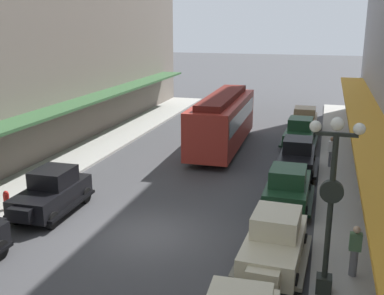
{
  "coord_description": "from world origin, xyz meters",
  "views": [
    {
      "loc": [
        6.04,
        -14.64,
        7.72
      ],
      "look_at": [
        0.0,
        6.0,
        1.8
      ],
      "focal_mm": 42.98,
      "sensor_mm": 36.0,
      "label": 1
    }
  ],
  "objects_px": {
    "parked_car_6": "(288,187)",
    "parked_car_1": "(275,240)",
    "parked_car_5": "(304,119)",
    "parked_car_3": "(300,133)",
    "parked_car_2": "(52,191)",
    "lamp_post_with_clock": "(331,200)",
    "fire_hydrant": "(6,200)",
    "pedestrian_0": "(355,250)",
    "parked_car_4": "(297,156)",
    "streetcar": "(222,119)",
    "pedestrian_1": "(331,152)"
  },
  "relations": [
    {
      "from": "parked_car_5",
      "to": "pedestrian_1",
      "type": "distance_m",
      "value": 8.64
    },
    {
      "from": "parked_car_3",
      "to": "parked_car_4",
      "type": "bearing_deg",
      "value": -87.95
    },
    {
      "from": "parked_car_5",
      "to": "parked_car_3",
      "type": "bearing_deg",
      "value": -90.89
    },
    {
      "from": "parked_car_2",
      "to": "fire_hydrant",
      "type": "bearing_deg",
      "value": -162.57
    },
    {
      "from": "parked_car_4",
      "to": "streetcar",
      "type": "height_order",
      "value": "streetcar"
    },
    {
      "from": "parked_car_3",
      "to": "parked_car_4",
      "type": "distance_m",
      "value": 5.4
    },
    {
      "from": "parked_car_6",
      "to": "fire_hydrant",
      "type": "distance_m",
      "value": 11.8
    },
    {
      "from": "parked_car_4",
      "to": "lamp_post_with_clock",
      "type": "relative_size",
      "value": 0.83
    },
    {
      "from": "parked_car_6",
      "to": "parked_car_1",
      "type": "bearing_deg",
      "value": -89.66
    },
    {
      "from": "parked_car_1",
      "to": "lamp_post_with_clock",
      "type": "bearing_deg",
      "value": -38.55
    },
    {
      "from": "parked_car_1",
      "to": "parked_car_5",
      "type": "relative_size",
      "value": 1.01
    },
    {
      "from": "parked_car_5",
      "to": "parked_car_4",
      "type": "bearing_deg",
      "value": -89.25
    },
    {
      "from": "parked_car_3",
      "to": "streetcar",
      "type": "bearing_deg",
      "value": -158.56
    },
    {
      "from": "parked_car_4",
      "to": "pedestrian_1",
      "type": "distance_m",
      "value": 2.12
    },
    {
      "from": "parked_car_3",
      "to": "parked_car_5",
      "type": "bearing_deg",
      "value": 89.11
    },
    {
      "from": "parked_car_1",
      "to": "lamp_post_with_clock",
      "type": "height_order",
      "value": "lamp_post_with_clock"
    },
    {
      "from": "parked_car_5",
      "to": "pedestrian_1",
      "type": "xyz_separation_m",
      "value": [
        1.84,
        -8.44,
        0.05
      ]
    },
    {
      "from": "parked_car_1",
      "to": "pedestrian_1",
      "type": "xyz_separation_m",
      "value": [
        1.75,
        11.18,
        0.05
      ]
    },
    {
      "from": "fire_hydrant",
      "to": "pedestrian_0",
      "type": "xyz_separation_m",
      "value": [
        13.6,
        -1.38,
        0.43
      ]
    },
    {
      "from": "parked_car_1",
      "to": "parked_car_3",
      "type": "relative_size",
      "value": 1.0
    },
    {
      "from": "parked_car_6",
      "to": "streetcar",
      "type": "relative_size",
      "value": 0.44
    },
    {
      "from": "parked_car_2",
      "to": "pedestrian_1",
      "type": "xyz_separation_m",
      "value": [
        11.11,
        9.3,
        0.05
      ]
    },
    {
      "from": "parked_car_3",
      "to": "parked_car_6",
      "type": "height_order",
      "value": "same"
    },
    {
      "from": "parked_car_2",
      "to": "parked_car_5",
      "type": "distance_m",
      "value": 20.01
    },
    {
      "from": "parked_car_3",
      "to": "parked_car_6",
      "type": "bearing_deg",
      "value": -89.26
    },
    {
      "from": "parked_car_3",
      "to": "lamp_post_with_clock",
      "type": "xyz_separation_m",
      "value": [
        1.74,
        -16.6,
        2.04
      ]
    },
    {
      "from": "pedestrian_1",
      "to": "fire_hydrant",
      "type": "bearing_deg",
      "value": -142.63
    },
    {
      "from": "parked_car_2",
      "to": "pedestrian_1",
      "type": "relative_size",
      "value": 2.62
    },
    {
      "from": "fire_hydrant",
      "to": "pedestrian_0",
      "type": "bearing_deg",
      "value": -5.8
    },
    {
      "from": "parked_car_5",
      "to": "streetcar",
      "type": "xyz_separation_m",
      "value": [
        -4.67,
        -6.09,
        0.96
      ]
    },
    {
      "from": "parked_car_5",
      "to": "streetcar",
      "type": "distance_m",
      "value": 7.73
    },
    {
      "from": "parked_car_2",
      "to": "streetcar",
      "type": "relative_size",
      "value": 0.44
    },
    {
      "from": "parked_car_5",
      "to": "fire_hydrant",
      "type": "bearing_deg",
      "value": -121.18
    },
    {
      "from": "parked_car_1",
      "to": "streetcar",
      "type": "xyz_separation_m",
      "value": [
        -4.77,
        13.53,
        0.96
      ]
    },
    {
      "from": "streetcar",
      "to": "parked_car_5",
      "type": "bearing_deg",
      "value": 52.51
    },
    {
      "from": "parked_car_4",
      "to": "pedestrian_0",
      "type": "height_order",
      "value": "parked_car_4"
    },
    {
      "from": "parked_car_6",
      "to": "lamp_post_with_clock",
      "type": "bearing_deg",
      "value": -75.98
    },
    {
      "from": "parked_car_2",
      "to": "parked_car_3",
      "type": "relative_size",
      "value": 1.0
    },
    {
      "from": "parked_car_1",
      "to": "parked_car_6",
      "type": "distance_m",
      "value": 5.18
    },
    {
      "from": "parked_car_1",
      "to": "parked_car_3",
      "type": "xyz_separation_m",
      "value": [
        -0.16,
        15.34,
        0.0
      ]
    },
    {
      "from": "streetcar",
      "to": "pedestrian_0",
      "type": "relative_size",
      "value": 5.88
    },
    {
      "from": "parked_car_2",
      "to": "pedestrian_0",
      "type": "relative_size",
      "value": 2.62
    },
    {
      "from": "parked_car_2",
      "to": "lamp_post_with_clock",
      "type": "xyz_separation_m",
      "value": [
        10.94,
        -3.14,
        2.04
      ]
    },
    {
      "from": "parked_car_2",
      "to": "parked_car_4",
      "type": "xyz_separation_m",
      "value": [
        9.39,
        8.06,
        0.0
      ]
    },
    {
      "from": "parked_car_3",
      "to": "lamp_post_with_clock",
      "type": "distance_m",
      "value": 16.81
    },
    {
      "from": "lamp_post_with_clock",
      "to": "parked_car_1",
      "type": "bearing_deg",
      "value": 141.45
    },
    {
      "from": "parked_car_1",
      "to": "pedestrian_1",
      "type": "relative_size",
      "value": 2.63
    },
    {
      "from": "pedestrian_0",
      "to": "pedestrian_1",
      "type": "relative_size",
      "value": 1.0
    },
    {
      "from": "parked_car_2",
      "to": "parked_car_3",
      "type": "height_order",
      "value": "same"
    },
    {
      "from": "parked_car_1",
      "to": "fire_hydrant",
      "type": "relative_size",
      "value": 5.25
    }
  ]
}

